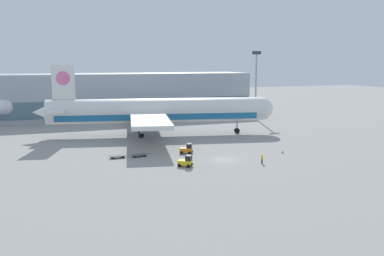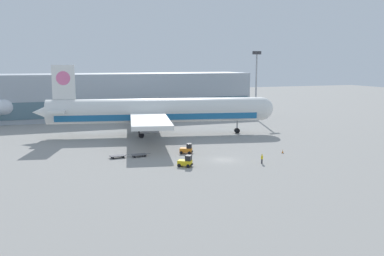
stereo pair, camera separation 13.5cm
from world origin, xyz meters
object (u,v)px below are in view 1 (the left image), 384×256
object	(u,v)px
light_mast	(256,80)
airplane_main	(155,111)
baggage_dolly_second	(139,155)
traffic_cone_near	(283,151)
baggage_tug_mid	(187,149)
baggage_tug_foreground	(186,162)
baggage_dolly_lead	(118,156)
ground_crew_near	(262,158)

from	to	relation	value
light_mast	airplane_main	bearing A→B (deg)	-153.91
baggage_dolly_second	traffic_cone_near	size ratio (longest dim) A/B	4.91
baggage_tug_mid	traffic_cone_near	world-z (taller)	baggage_tug_mid
baggage_tug_mid	traffic_cone_near	distance (m)	18.79
baggage_tug_foreground	baggage_dolly_second	bearing A→B (deg)	155.47
baggage_dolly_lead	ground_crew_near	xyz separation A→B (m)	(22.92, -13.34, 0.62)
airplane_main	traffic_cone_near	bearing A→B (deg)	-46.10
light_mast	baggage_dolly_second	xyz separation A→B (m)	(-46.98, -40.60, -11.89)
light_mast	airplane_main	world-z (taller)	light_mast
baggage_dolly_second	ground_crew_near	world-z (taller)	ground_crew_near
baggage_tug_foreground	airplane_main	bearing A→B (deg)	120.46
baggage_tug_foreground	baggage_dolly_lead	world-z (taller)	baggage_tug_foreground
airplane_main	baggage_dolly_lead	size ratio (longest dim) A/B	15.32
airplane_main	baggage_tug_foreground	size ratio (longest dim) A/B	20.48
baggage_dolly_second	traffic_cone_near	bearing A→B (deg)	-17.91
baggage_tug_foreground	baggage_dolly_second	distance (m)	11.82
baggage_dolly_lead	ground_crew_near	distance (m)	26.53
airplane_main	baggage_dolly_second	distance (m)	24.56
baggage_tug_mid	ground_crew_near	world-z (taller)	baggage_tug_mid
baggage_dolly_lead	baggage_dolly_second	world-z (taller)	same
baggage_dolly_second	ground_crew_near	xyz separation A→B (m)	(18.94, -12.95, 0.62)
baggage_dolly_lead	baggage_dolly_second	xyz separation A→B (m)	(3.99, -0.38, 0.00)
airplane_main	baggage_tug_foreground	world-z (taller)	airplane_main
light_mast	baggage_dolly_second	size ratio (longest dim) A/B	5.59
baggage_tug_foreground	baggage_tug_mid	bearing A→B (deg)	106.06
baggage_dolly_second	traffic_cone_near	world-z (taller)	traffic_cone_near
airplane_main	traffic_cone_near	world-z (taller)	airplane_main
baggage_tug_foreground	baggage_dolly_second	xyz separation A→B (m)	(-5.70, 10.35, -0.49)
baggage_dolly_lead	airplane_main	bearing A→B (deg)	54.53
traffic_cone_near	baggage_tug_mid	bearing A→B (deg)	160.93
light_mast	ground_crew_near	distance (m)	61.50
traffic_cone_near	baggage_dolly_second	bearing A→B (deg)	166.28
baggage_tug_foreground	light_mast	bearing A→B (deg)	87.62
airplane_main	ground_crew_near	distance (m)	36.70
ground_crew_near	traffic_cone_near	bearing A→B (deg)	7.40
baggage_tug_foreground	baggage_dolly_second	size ratio (longest dim) A/B	0.75
light_mast	baggage_dolly_second	world-z (taller)	light_mast
baggage_tug_mid	ground_crew_near	xyz separation A→B (m)	(9.54, -12.46, 0.13)
airplane_main	baggage_tug_mid	bearing A→B (deg)	-77.60
baggage_tug_mid	airplane_main	bearing A→B (deg)	119.53
light_mast	ground_crew_near	world-z (taller)	light_mast
baggage_tug_mid	ground_crew_near	size ratio (longest dim) A/B	1.64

